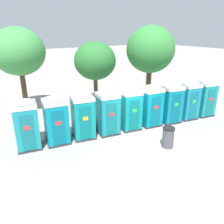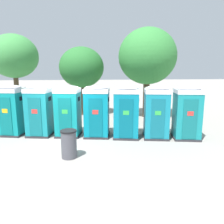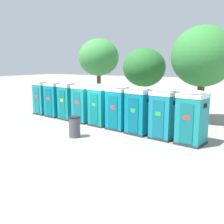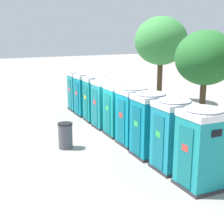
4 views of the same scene
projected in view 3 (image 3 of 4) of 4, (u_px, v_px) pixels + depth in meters
The scene contains 14 objects.
ground_plane at pixel (95, 127), 15.76m from camera, with size 120.00×120.00×0.00m, color gray.
portapotty_0 at pixel (43, 97), 19.54m from camera, with size 1.36×1.39×2.54m.
portapotty_1 at pixel (55, 99), 18.60m from camera, with size 1.35×1.36×2.54m.
portapotty_2 at pixel (69, 100), 17.71m from camera, with size 1.39×1.42×2.54m.
portapotty_3 at pixel (83, 102), 16.76m from camera, with size 1.34×1.37×2.54m.
portapotty_4 at pixel (101, 105), 15.87m from camera, with size 1.36×1.38×2.54m.
portapotty_5 at pixel (119, 107), 14.94m from camera, with size 1.39×1.38×2.54m.
portapotty_6 at pixel (140, 110), 13.97m from camera, with size 1.43×1.41×2.54m.
portapotty_7 at pixel (164, 113), 13.07m from camera, with size 1.37×1.39×2.54m.
portapotty_8 at pixel (192, 117), 12.14m from camera, with size 1.42×1.39×2.54m.
street_tree_0 at pixel (99, 58), 23.28m from camera, with size 3.58×3.58×5.91m.
street_tree_1 at pixel (203, 57), 16.20m from camera, with size 3.90×3.90×6.06m.
street_tree_2 at pixel (144, 68), 19.59m from camera, with size 3.17×3.17×4.89m.
trash_can at pixel (75, 127), 13.43m from camera, with size 0.62×0.62×1.08m.
Camera 3 is at (8.59, -12.74, 3.73)m, focal length 42.00 mm.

